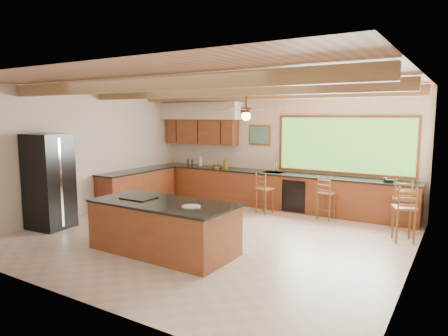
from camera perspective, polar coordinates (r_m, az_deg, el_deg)
The scene contains 9 objects.
ground at distance 8.06m, azimuth -1.84°, elevation -9.62°, with size 7.20×7.20×0.00m, color beige.
room_shell at distance 8.34m, azimuth -0.40°, elevation 6.42°, with size 7.27×6.54×3.02m.
counter_run at distance 10.45m, azimuth 2.00°, elevation -3.01°, with size 7.12×3.10×1.26m.
island at distance 7.12m, azimuth -8.63°, elevation -8.28°, with size 2.57×1.23×0.91m.
refrigerator at distance 9.15m, azimuth -23.70°, elevation -1.76°, with size 0.85×0.83×2.00m.
bar_stool_a at distance 9.70m, azimuth 5.69°, elevation -3.10°, with size 0.43×0.43×1.00m.
bar_stool_b at distance 9.37m, azimuth 14.33°, elevation -3.60°, with size 0.40×0.40×1.02m.
bar_stool_c at distance 9.05m, azimuth 24.03°, elevation -4.15°, with size 0.48×0.48×1.09m.
bar_stool_d at distance 8.21m, azimuth 24.31°, elevation -5.36°, with size 0.50×0.50×1.08m.
Camera 1 is at (4.24, -6.43, 2.38)m, focal length 32.00 mm.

